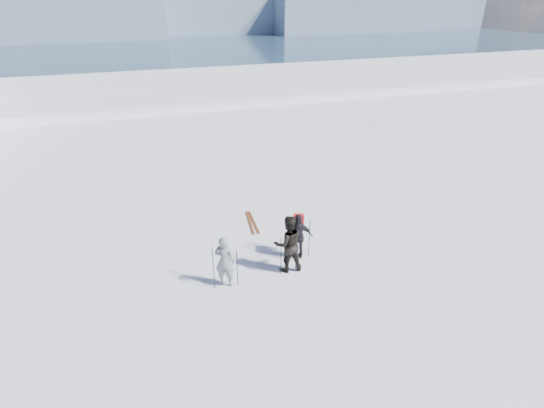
% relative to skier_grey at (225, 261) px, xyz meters
% --- Properties ---
extents(lake_basin, '(820.00, 820.00, 71.62)m').
position_rel_skier_grey_xyz_m(lake_basin, '(3.91, 28.15, -7.29)').
color(lake_basin, white).
rests_on(lake_basin, ground).
extents(far_mountain_range, '(770.00, 110.00, 53.00)m').
position_rel_skier_grey_xyz_m(far_mountain_range, '(33.51, 452.93, -7.98)').
color(far_mountain_range, slate).
rests_on(far_mountain_range, ground).
extents(skier_grey, '(0.69, 0.62, 1.57)m').
position_rel_skier_grey_xyz_m(skier_grey, '(0.00, 0.00, 0.00)').
color(skier_grey, gray).
rests_on(skier_grey, ground).
extents(skier_dark, '(0.92, 0.74, 1.79)m').
position_rel_skier_grey_xyz_m(skier_dark, '(1.93, 0.11, 0.11)').
color(skier_dark, black).
rests_on(skier_dark, ground).
extents(skier_pack, '(0.95, 0.66, 1.50)m').
position_rel_skier_grey_xyz_m(skier_pack, '(2.47, 0.61, -0.03)').
color(skier_pack, black).
rests_on(skier_pack, ground).
extents(backpack, '(0.36, 0.28, 0.45)m').
position_rel_skier_grey_xyz_m(backpack, '(2.56, 0.84, 0.94)').
color(backpack, red).
rests_on(backpack, skier_pack).
extents(ski_poles, '(3.16, 0.71, 1.36)m').
position_rel_skier_grey_xyz_m(ski_poles, '(1.47, 0.16, -0.15)').
color(ski_poles, black).
rests_on(ski_poles, ground).
extents(skis_loose, '(0.42, 1.70, 0.03)m').
position_rel_skier_grey_xyz_m(skis_loose, '(1.75, 3.23, -0.77)').
color(skis_loose, black).
rests_on(skis_loose, ground).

